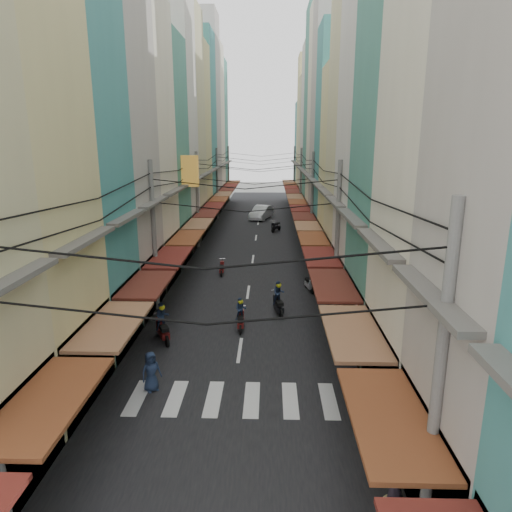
% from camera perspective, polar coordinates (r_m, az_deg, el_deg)
% --- Properties ---
extents(ground, '(160.00, 160.00, 0.00)m').
position_cam_1_polar(ground, '(22.78, -1.71, -9.48)').
color(ground, slate).
rests_on(ground, ground).
extents(road, '(10.00, 80.00, 0.02)m').
position_cam_1_polar(road, '(41.83, -0.09, 1.71)').
color(road, black).
rests_on(road, ground).
extents(sidewalk_left, '(3.00, 80.00, 0.06)m').
position_cam_1_polar(sidewalk_left, '(42.53, -8.88, 1.78)').
color(sidewalk_left, gray).
rests_on(sidewalk_left, ground).
extents(sidewalk_right, '(3.00, 80.00, 0.06)m').
position_cam_1_polar(sidewalk_right, '(42.13, 8.79, 1.66)').
color(sidewalk_right, gray).
rests_on(sidewalk_right, ground).
extents(crosswalk, '(7.55, 2.40, 0.01)m').
position_cam_1_polar(crosswalk, '(17.47, -2.93, -17.41)').
color(crosswalk, silver).
rests_on(crosswalk, ground).
extents(building_row_left, '(7.80, 67.67, 23.70)m').
position_cam_1_polar(building_row_left, '(38.46, -12.56, 14.93)').
color(building_row_left, beige).
rests_on(building_row_left, ground).
extents(building_row_right, '(7.80, 68.98, 22.59)m').
position_cam_1_polar(building_row_right, '(37.81, 12.21, 14.41)').
color(building_row_right, teal).
rests_on(building_row_right, ground).
extents(utility_poles, '(10.20, 66.13, 8.20)m').
position_cam_1_polar(utility_poles, '(35.91, -0.35, 10.23)').
color(utility_poles, slate).
rests_on(utility_poles, ground).
extents(white_car, '(5.98, 3.69, 1.97)m').
position_cam_1_polar(white_car, '(54.19, 0.68, 4.64)').
color(white_car, white).
rests_on(white_car, ground).
extents(bicycle, '(1.84, 0.77, 1.24)m').
position_cam_1_polar(bicycle, '(21.69, 12.97, -11.16)').
color(bicycle, black).
rests_on(bicycle, ground).
extents(moving_scooters, '(7.89, 28.24, 1.88)m').
position_cam_1_polar(moving_scooters, '(27.40, -1.24, -4.08)').
color(moving_scooters, black).
rests_on(moving_scooters, ground).
extents(parked_scooters, '(13.39, 14.62, 1.01)m').
position_cam_1_polar(parked_scooters, '(18.27, 11.77, -14.55)').
color(parked_scooters, black).
rests_on(parked_scooters, ground).
extents(pedestrians, '(11.65, 22.41, 2.04)m').
position_cam_1_polar(pedestrians, '(25.88, -10.36, -4.40)').
color(pedestrians, '#261E29').
rests_on(pedestrians, ground).
extents(market_umbrella, '(2.47, 2.47, 2.61)m').
position_cam_1_polar(market_umbrella, '(22.11, 17.17, -4.52)').
color(market_umbrella, '#B2B2B7').
rests_on(market_umbrella, ground).
extents(traffic_sign, '(0.10, 0.62, 2.84)m').
position_cam_1_polar(traffic_sign, '(19.85, 12.48, -7.12)').
color(traffic_sign, slate).
rests_on(traffic_sign, ground).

